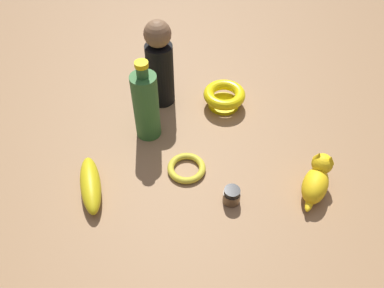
% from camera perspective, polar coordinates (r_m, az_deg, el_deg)
% --- Properties ---
extents(ground, '(2.00, 2.00, 0.00)m').
position_cam_1_polar(ground, '(0.96, 0.00, -1.75)').
color(ground, '#936D47').
extents(cat_figurine, '(0.11, 0.10, 0.09)m').
position_cam_1_polar(cat_figurine, '(0.91, 17.38, -4.93)').
color(cat_figurine, yellow).
rests_on(cat_figurine, ground).
extents(bangle, '(0.09, 0.09, 0.02)m').
position_cam_1_polar(bangle, '(0.93, -0.79, -3.46)').
color(bangle, gold).
rests_on(bangle, ground).
extents(banana, '(0.06, 0.16, 0.04)m').
position_cam_1_polar(banana, '(0.91, -14.28, -5.65)').
color(banana, gold).
rests_on(banana, ground).
extents(bowl, '(0.11, 0.11, 0.05)m').
position_cam_1_polar(bowl, '(1.07, 4.62, 6.81)').
color(bowl, yellow).
rests_on(bowl, ground).
extents(person_figure_adult, '(0.10, 0.10, 0.24)m').
position_cam_1_polar(person_figure_adult, '(1.03, -4.45, 11.30)').
color(person_figure_adult, black).
rests_on(person_figure_adult, ground).
extents(nail_polish_jar, '(0.04, 0.04, 0.04)m').
position_cam_1_polar(nail_polish_jar, '(0.87, 5.67, -7.34)').
color(nail_polish_jar, brown).
rests_on(nail_polish_jar, ground).
extents(bottle_tall, '(0.06, 0.06, 0.22)m').
position_cam_1_polar(bottle_tall, '(0.95, -6.59, 5.54)').
color(bottle_tall, '#30662D').
rests_on(bottle_tall, ground).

